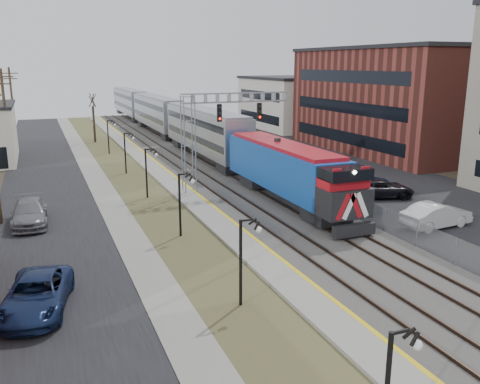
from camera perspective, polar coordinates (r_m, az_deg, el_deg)
street_west at (r=47.23m, az=-21.04°, el=0.52°), size 7.00×120.00×0.04m
sidewalk at (r=47.46m, az=-15.62°, el=1.04°), size 2.00×120.00×0.08m
grass_median at (r=47.85m, az=-12.06°, el=1.34°), size 4.00×120.00×0.06m
platform at (r=48.40m, az=-8.56°, el=1.75°), size 2.00×120.00×0.24m
ballast_bed at (r=49.74m, az=-2.95°, el=2.21°), size 8.00×120.00×0.20m
parking_lot at (r=54.73m, az=9.03°, el=3.07°), size 16.00×120.00×0.04m
platform_edge at (r=48.57m, az=-7.56°, el=1.99°), size 0.24×120.00×0.01m
track_near at (r=49.11m, az=-5.17°, el=2.22°), size 1.58×120.00×0.15m
track_far at (r=50.20m, az=-1.34°, el=2.54°), size 1.58×120.00×0.15m
train at (r=71.35m, az=-7.83°, el=8.03°), size 3.00×85.85×5.33m
signal_gantry at (r=41.42m, az=-3.55°, el=7.48°), size 9.00×1.07×8.15m
lampposts at (r=31.49m, az=-6.91°, el=-1.41°), size 0.14×62.14×4.00m
fence at (r=51.08m, az=1.50°, el=3.34°), size 0.04×120.00×1.60m
buildings_east at (r=59.47m, az=23.06°, el=9.12°), size 16.00×76.00×15.00m
bare_trees at (r=50.59m, az=-22.72°, el=4.32°), size 12.30×42.30×5.95m
car_lot_b at (r=35.47m, az=21.20°, el=-2.50°), size 5.09×2.19×1.63m
car_lot_c at (r=42.00m, az=15.53°, el=0.33°), size 5.67×3.81×1.44m
car_lot_d at (r=44.42m, az=13.56°, el=1.18°), size 5.22×2.97×1.43m
car_lot_e at (r=44.86m, az=9.92°, el=1.54°), size 4.73×2.96×1.50m
car_street_a at (r=23.91m, az=-21.88°, el=-10.72°), size 3.56×5.84×1.51m
car_street_b at (r=36.47m, az=-22.56°, el=-2.23°), size 2.30×5.46×1.57m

